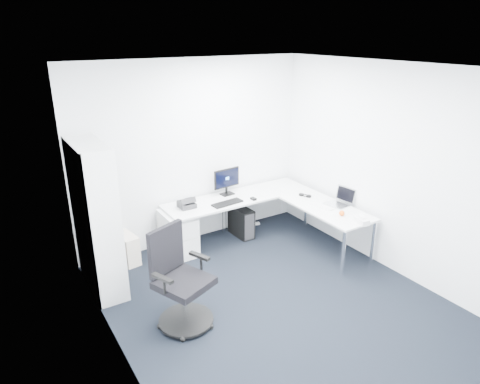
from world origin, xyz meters
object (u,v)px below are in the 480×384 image
bookshelf (96,219)px  task_chair (184,280)px  monitor (227,181)px  laptop (337,198)px  l_desk (250,225)px

bookshelf → task_chair: bookshelf is taller
task_chair → monitor: task_chair is taller
bookshelf → task_chair: size_ratio=1.67×
task_chair → monitor: size_ratio=2.53×
task_chair → laptop: task_chair is taller
bookshelf → monitor: bearing=12.0°
l_desk → bookshelf: 2.26m
monitor → task_chair: bearing=-138.0°
task_chair → laptop: 2.67m
task_chair → l_desk: bearing=14.3°
monitor → laptop: bearing=-53.0°
laptop → l_desk: bearing=137.2°
task_chair → monitor: (1.51, 1.66, 0.33)m
bookshelf → laptop: bearing=-13.6°
l_desk → monitor: size_ratio=5.27×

